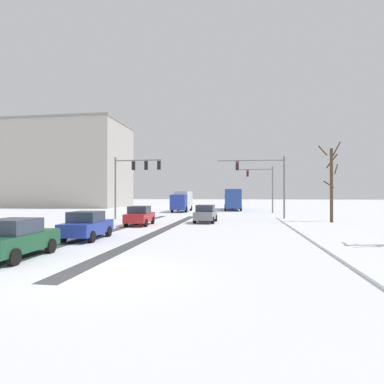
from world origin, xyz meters
The scene contains 15 objects.
ground_plane centered at (0.00, 0.00, 0.00)m, with size 300.00×300.00×0.00m, color silver.
wheel_track_left_lane centered at (-1.35, 13.09, 0.00)m, with size 0.82×28.79×0.01m, color #424247.
wheel_track_right_lane centered at (-4.81, 13.09, 0.00)m, with size 0.72×28.79×0.01m, color #424247.
sidewalk_kerb_right centered at (10.09, 11.78, 0.06)m, with size 4.00×28.79×0.12m, color white.
traffic_signal_near_left centered at (-6.70, 22.13, 4.76)m, with size 5.06×0.47×6.50m.
traffic_signal_near_right centered at (6.75, 24.07, 4.48)m, with size 6.91×0.57×6.50m.
traffic_signal_far_right centered at (7.37, 36.26, 4.36)m, with size 5.00×0.52×6.50m.
car_grey_lead centered at (1.07, 19.58, 0.82)m, with size 1.92×4.14×1.62m.
car_red_second centered at (-4.09, 16.13, 0.82)m, with size 2.00×4.18×1.62m.
car_blue_third centered at (-4.53, 7.64, 0.82)m, with size 2.00×4.19×1.62m.
car_dark_green_fourth centered at (-4.80, 1.96, 0.82)m, with size 2.02×4.19×1.62m.
bus_oncoming centered at (2.95, 43.87, 1.99)m, with size 3.02×11.10×3.38m.
box_truck_delivery centered at (-4.40, 37.42, 1.63)m, with size 2.34×7.41×3.02m.
bare_tree_sidewalk_mid centered at (12.56, 21.45, 3.85)m, with size 1.83×1.80×7.44m.
office_building_far_left_block centered at (-31.40, 51.63, 8.62)m, with size 24.60×14.45×17.22m.
Camera 1 is at (4.25, -9.84, 2.62)m, focal length 30.11 mm.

